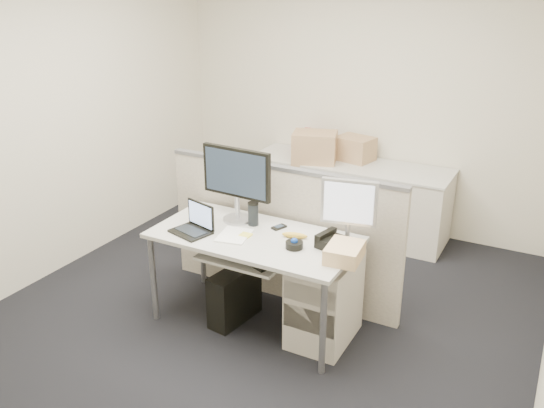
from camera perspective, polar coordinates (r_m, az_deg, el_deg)
The scene contains 26 objects.
floor at distance 4.55m, azimuth -1.68°, elevation -11.55°, with size 4.00×4.50×0.01m, color black.
wall_back at distance 5.97m, azimuth 9.14°, elevation 10.44°, with size 4.00×0.02×2.70m, color beige.
wall_left at distance 5.24m, azimuth -21.40°, elevation 7.66°, with size 0.02×4.50×2.70m, color beige.
desk at distance 4.22m, azimuth -1.78°, elevation -3.93°, with size 1.50×0.75×0.73m.
keyboard_tray at distance 4.10m, azimuth -3.03°, elevation -5.44°, with size 0.62×0.32×0.02m, color beige.
drawer_pedestal at distance 4.20m, azimuth 5.22°, elevation -9.36°, with size 0.40×0.55×0.65m, color beige.
cubicle_partition at distance 4.62m, azimuth 0.99°, elevation -3.10°, with size 2.00×0.06×1.10m, color beige.
back_counter at distance 5.95m, azimuth 7.55°, elevation 0.56°, with size 2.00×0.60×0.72m, color beige.
monitor_main at distance 4.34m, azimuth -3.51°, elevation 1.90°, with size 0.58×0.22×0.58m, color black.
monitor_small at distance 3.99m, azimuth 7.59°, elevation -0.91°, with size 0.39×0.19×0.47m, color #B7B7BC.
laptop at distance 4.23m, azimuth -8.14°, elevation -1.55°, with size 0.28×0.21×0.21m, color black.
trackball at distance 3.99m, azimuth 2.22°, elevation -4.07°, with size 0.12×0.12×0.05m, color black.
desk_phone at distance 4.00m, azimuth 6.27°, elevation -3.92°, with size 0.23×0.18×0.07m, color black.
paper_stack at distance 4.18m, azimuth -3.76°, elevation -3.12°, with size 0.21×0.27×0.01m, color white.
sticky_pad at distance 4.18m, azimuth -2.65°, elevation -3.10°, with size 0.08×0.08×0.01m, color #FBED4A.
travel_mug at distance 4.33m, azimuth -1.87°, elevation -1.05°, with size 0.08×0.08×0.17m, color black.
banana at distance 4.14m, azimuth 2.26°, elevation -3.11°, with size 0.19×0.05×0.04m, color gold.
cellphone at distance 4.30m, azimuth 0.69°, elevation -2.31°, with size 0.06×0.11×0.01m, color black.
manila_folders at distance 3.85m, azimuth 7.19°, elevation -4.78°, with size 0.22×0.28×0.11m, color beige.
keyboard at distance 4.09m, azimuth -2.19°, elevation -5.11°, with size 0.47×0.17×0.03m, color black.
pc_tower_desk at distance 4.46m, azimuth -3.72°, elevation -9.04°, with size 0.18×0.45×0.42m, color black.
pc_tower_spare_dark at distance 6.68m, azimuth -3.85°, elevation 1.94°, with size 0.20×0.50×0.47m, color black.
pc_tower_spare_silver at distance 6.82m, azimuth -5.63°, elevation 2.00°, with size 0.17×0.43×0.40m, color #B7B7BC.
cardboard_box_left at distance 5.80m, azimuth 4.24°, elevation 5.55°, with size 0.43×0.32×0.32m, color tan.
cardboard_box_right at distance 5.90m, azimuth 8.20°, elevation 5.36°, with size 0.36×0.28×0.26m, color tan.
red_binder at distance 6.08m, azimuth 3.26°, elevation 6.07°, with size 0.07×0.28×0.26m, color #A81B17.
Camera 1 is at (1.91, -3.29, 2.49)m, focal length 38.00 mm.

